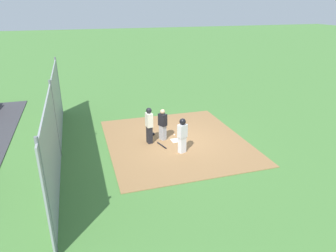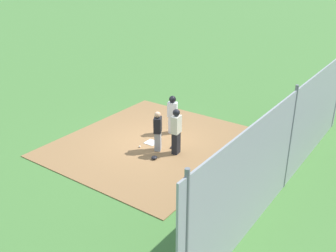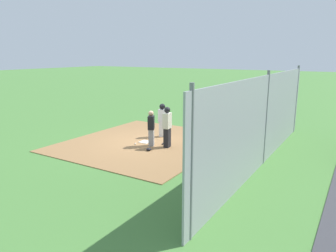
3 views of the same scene
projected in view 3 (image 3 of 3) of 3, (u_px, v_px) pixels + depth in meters
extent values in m
plane|color=#477A38|center=(145.00, 143.00, 14.22)|extent=(140.00, 140.00, 0.00)
cube|color=olive|center=(145.00, 142.00, 14.22)|extent=(7.20, 6.40, 0.03)
cube|color=white|center=(145.00, 142.00, 14.21)|extent=(0.44, 0.44, 0.02)
cube|color=#9E9EA3|center=(151.00, 137.00, 13.57)|extent=(0.37, 0.34, 0.73)
cube|color=black|center=(151.00, 123.00, 13.43)|extent=(0.46, 0.41, 0.58)
sphere|color=tan|center=(151.00, 113.00, 13.34)|extent=(0.23, 0.23, 0.23)
cube|color=black|center=(167.00, 138.00, 13.35)|extent=(0.32, 0.25, 0.82)
cube|color=beige|center=(167.00, 121.00, 13.19)|extent=(0.41, 0.30, 0.65)
sphere|color=black|center=(167.00, 110.00, 13.09)|extent=(0.26, 0.26, 0.26)
cube|color=silver|center=(162.00, 129.00, 15.10)|extent=(0.32, 0.36, 0.73)
cube|color=silver|center=(162.00, 115.00, 14.95)|extent=(0.39, 0.45, 0.58)
sphere|color=tan|center=(162.00, 107.00, 14.86)|extent=(0.23, 0.23, 0.23)
sphere|color=black|center=(162.00, 107.00, 14.86)|extent=(0.28, 0.28, 0.28)
cylinder|color=black|center=(165.00, 142.00, 14.10)|extent=(0.74, 0.26, 0.06)
ellipsoid|color=black|center=(149.00, 149.00, 12.93)|extent=(0.24, 0.20, 0.12)
sphere|color=white|center=(135.00, 144.00, 13.78)|extent=(0.07, 0.07, 0.07)
cube|color=#93999E|center=(265.00, 120.00, 11.18)|extent=(12.00, 0.05, 3.20)
cylinder|color=slate|center=(191.00, 165.00, 6.43)|extent=(0.10, 0.10, 3.35)
cylinder|color=slate|center=(266.00, 118.00, 11.16)|extent=(0.10, 0.10, 3.35)
cylinder|color=slate|center=(296.00, 99.00, 15.90)|extent=(0.10, 0.10, 3.35)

